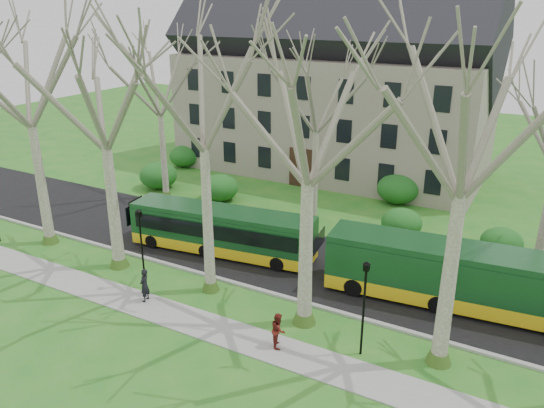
{
  "coord_description": "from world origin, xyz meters",
  "views": [
    {
      "loc": [
        11.83,
        -19.46,
        13.99
      ],
      "look_at": [
        -0.53,
        3.0,
        4.36
      ],
      "focal_mm": 35.0,
      "sensor_mm": 36.0,
      "label": 1
    }
  ],
  "objects": [
    {
      "name": "pedestrian_a",
      "position": [
        -4.95,
        -2.15,
        0.93
      ],
      "size": [
        0.53,
        0.7,
        1.74
      ],
      "primitive_type": "imported",
      "rotation": [
        0.0,
        0.0,
        -1.37
      ],
      "color": "black",
      "rests_on": "sidewalk"
    },
    {
      "name": "tree_row_far",
      "position": [
        -1.33,
        11.0,
        6.0
      ],
      "size": [
        33.0,
        7.0,
        12.0
      ],
      "color": "gray",
      "rests_on": "ground"
    },
    {
      "name": "ground",
      "position": [
        0.0,
        0.0,
        0.0
      ],
      "size": [
        120.0,
        120.0,
        0.0
      ],
      "primitive_type": "plane",
      "color": "#237320",
      "rests_on": "ground"
    },
    {
      "name": "hedges",
      "position": [
        -4.67,
        14.0,
        1.0
      ],
      "size": [
        30.6,
        8.6,
        2.0
      ],
      "color": "#1A5C1E",
      "rests_on": "ground"
    },
    {
      "name": "bus_lead",
      "position": [
        -4.71,
        4.43,
        1.46
      ],
      "size": [
        11.45,
        3.74,
        2.81
      ],
      "primitive_type": null,
      "rotation": [
        0.0,
        0.0,
        0.13
      ],
      "color": "#13441D",
      "rests_on": "road"
    },
    {
      "name": "tree_row_verge",
      "position": [
        0.0,
        0.3,
        7.0
      ],
      "size": [
        49.0,
        7.0,
        14.0
      ],
      "color": "gray",
      "rests_on": "ground"
    },
    {
      "name": "sidewalk",
      "position": [
        0.0,
        -2.5,
        0.03
      ],
      "size": [
        70.0,
        2.0,
        0.06
      ],
      "primitive_type": "cube",
      "color": "gray",
      "rests_on": "ground"
    },
    {
      "name": "pedestrian_b",
      "position": [
        2.67,
        -2.25,
        0.86
      ],
      "size": [
        0.9,
        0.97,
        1.6
      ],
      "primitive_type": "imported",
      "rotation": [
        0.0,
        0.0,
        2.06
      ],
      "color": "maroon",
      "rests_on": "sidewalk"
    },
    {
      "name": "lamp_row",
      "position": [
        -0.0,
        -1.0,
        2.57
      ],
      "size": [
        36.22,
        0.22,
        4.3
      ],
      "color": "black",
      "rests_on": "ground"
    },
    {
      "name": "building",
      "position": [
        -6.0,
        24.0,
        8.07
      ],
      "size": [
        26.5,
        12.2,
        16.0
      ],
      "color": "gray",
      "rests_on": "ground"
    },
    {
      "name": "bus_follow",
      "position": [
        8.68,
        5.01,
        1.64
      ],
      "size": [
        12.86,
        3.82,
        3.17
      ],
      "primitive_type": null,
      "rotation": [
        0.0,
        0.0,
        0.09
      ],
      "color": "#13441D",
      "rests_on": "road"
    },
    {
      "name": "curb",
      "position": [
        0.0,
        1.5,
        0.07
      ],
      "size": [
        80.0,
        0.25,
        0.14
      ],
      "primitive_type": "cube",
      "color": "#A5A39E",
      "rests_on": "ground"
    },
    {
      "name": "road",
      "position": [
        0.0,
        5.5,
        0.03
      ],
      "size": [
        80.0,
        8.0,
        0.06
      ],
      "primitive_type": "cube",
      "color": "black",
      "rests_on": "ground"
    }
  ]
}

